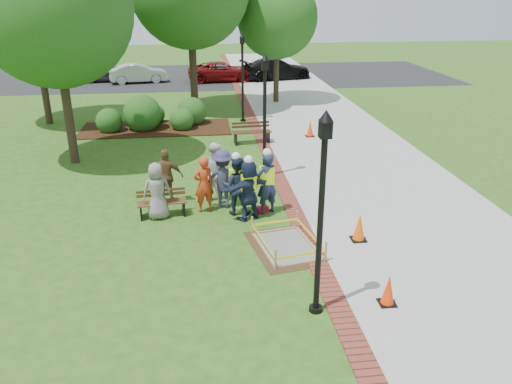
{
  "coord_description": "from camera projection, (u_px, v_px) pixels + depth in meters",
  "views": [
    {
      "loc": [
        -1.01,
        -11.47,
        6.26
      ],
      "look_at": [
        0.5,
        1.2,
        1.0
      ],
      "focal_mm": 35.0,
      "sensor_mm": 36.0,
      "label": 1
    }
  ],
  "objects": [
    {
      "name": "casual_person_a",
      "position": [
        157.0,
        191.0,
        14.28
      ],
      "size": [
        0.59,
        0.44,
        1.68
      ],
      "color": "gray",
      "rests_on": "ground"
    },
    {
      "name": "cone_back",
      "position": [
        359.0,
        228.0,
        13.15
      ],
      "size": [
        0.39,
        0.39,
        0.78
      ],
      "color": "black",
      "rests_on": "ground"
    },
    {
      "name": "lamp_near",
      "position": [
        321.0,
        202.0,
        9.46
      ],
      "size": [
        0.28,
        0.28,
        4.26
      ],
      "color": "black",
      "rests_on": "ground"
    },
    {
      "name": "hivis_worker_c",
      "position": [
        236.0,
        184.0,
        14.53
      ],
      "size": [
        0.62,
        0.45,
        1.91
      ],
      "color": "#161939",
      "rests_on": "ground"
    },
    {
      "name": "parked_car_c",
      "position": [
        222.0,
        81.0,
        35.74
      ],
      "size": [
        2.22,
        4.59,
        1.46
      ],
      "primitive_type": "imported",
      "rotation": [
        0.0,
        0.0,
        1.63
      ],
      "color": "maroon",
      "rests_on": "ground"
    },
    {
      "name": "hivis_worker_b",
      "position": [
        267.0,
        182.0,
        14.56
      ],
      "size": [
        0.7,
        0.59,
        2.01
      ],
      "color": "#1B2047",
      "rests_on": "ground"
    },
    {
      "name": "parking_lot",
      "position": [
        209.0,
        76.0,
        37.81
      ],
      "size": [
        36.0,
        12.0,
        0.01
      ],
      "primitive_type": "cube",
      "color": "black",
      "rests_on": "ground"
    },
    {
      "name": "shrub_c",
      "position": [
        182.0,
        130.0,
        23.59
      ],
      "size": [
        1.13,
        1.13,
        1.13
      ],
      "primitive_type": "sphere",
      "color": "#1A4B15",
      "rests_on": "ground"
    },
    {
      "name": "shrub_d",
      "position": [
        192.0,
        124.0,
        24.56
      ],
      "size": [
        1.43,
        1.43,
        1.43
      ],
      "primitive_type": "sphere",
      "color": "#1A4B15",
      "rests_on": "ground"
    },
    {
      "name": "parked_car_d",
      "position": [
        276.0,
        79.0,
        36.46
      ],
      "size": [
        3.24,
        5.31,
        1.61
      ],
      "primitive_type": "imported",
      "rotation": [
        0.0,
        0.0,
        1.81
      ],
      "color": "black",
      "rests_on": "ground"
    },
    {
      "name": "sidewalk",
      "position": [
        331.0,
        135.0,
        22.75
      ],
      "size": [
        6.0,
        60.0,
        0.02
      ],
      "primitive_type": "cube",
      "color": "#9E9E99",
      "rests_on": "ground"
    },
    {
      "name": "shrub_e",
      "position": [
        156.0,
        122.0,
        24.85
      ],
      "size": [
        0.96,
        0.96,
        0.96
      ],
      "primitive_type": "sphere",
      "color": "#1A4B15",
      "rests_on": "ground"
    },
    {
      "name": "shrub_a",
      "position": [
        110.0,
        132.0,
        23.22
      ],
      "size": [
        1.2,
        1.2,
        1.2
      ],
      "primitive_type": "sphere",
      "color": "#1A4B15",
      "rests_on": "ground"
    },
    {
      "name": "toolbox",
      "position": [
        262.0,
        209.0,
        14.92
      ],
      "size": [
        0.41,
        0.32,
        0.18
      ],
      "primitive_type": "cube",
      "rotation": [
        0.0,
        0.0,
        0.41
      ],
      "color": "maroon",
      "rests_on": "ground"
    },
    {
      "name": "casual_person_e",
      "position": [
        223.0,
        179.0,
        14.99
      ],
      "size": [
        0.6,
        0.41,
        1.81
      ],
      "color": "#2F2E51",
      "rests_on": "ground"
    },
    {
      "name": "bench_near",
      "position": [
        162.0,
        208.0,
        14.63
      ],
      "size": [
        1.47,
        0.65,
        0.77
      ],
      "color": "brown",
      "rests_on": "ground"
    },
    {
      "name": "parked_car_a",
      "position": [
        105.0,
        82.0,
        35.57
      ],
      "size": [
        2.27,
        4.55,
        1.44
      ],
      "primitive_type": "imported",
      "rotation": [
        0.0,
        0.0,
        1.65
      ],
      "color": "#2A2B2D",
      "rests_on": "ground"
    },
    {
      "name": "parked_car_b",
      "position": [
        139.0,
        83.0,
        35.14
      ],
      "size": [
        2.59,
        4.62,
        1.42
      ],
      "primitive_type": "imported",
      "rotation": [
        0.0,
        0.0,
        1.74
      ],
      "color": "#B9BABF",
      "rests_on": "ground"
    },
    {
      "name": "hivis_worker_a",
      "position": [
        249.0,
        188.0,
        14.19
      ],
      "size": [
        0.67,
        0.57,
        1.93
      ],
      "color": "#1A2445",
      "rests_on": "ground"
    },
    {
      "name": "shrub_b",
      "position": [
        144.0,
        130.0,
        23.61
      ],
      "size": [
        1.78,
        1.78,
        1.78
      ],
      "primitive_type": "sphere",
      "color": "#1A4B15",
      "rests_on": "ground"
    },
    {
      "name": "casual_person_b",
      "position": [
        204.0,
        185.0,
        14.73
      ],
      "size": [
        0.63,
        0.51,
        1.7
      ],
      "color": "red",
      "rests_on": "ground"
    },
    {
      "name": "tree_right",
      "position": [
        277.0,
        18.0,
        27.59
      ],
      "size": [
        4.47,
        4.47,
        6.91
      ],
      "color": "#3D2D1E",
      "rests_on": "ground"
    },
    {
      "name": "ground",
      "position": [
        242.0,
        246.0,
        13.02
      ],
      "size": [
        100.0,
        100.0,
        0.0
      ],
      "primitive_type": "plane",
      "color": "#285116",
      "rests_on": "ground"
    },
    {
      "name": "cone_front",
      "position": [
        388.0,
        291.0,
        10.49
      ],
      "size": [
        0.36,
        0.36,
        0.7
      ],
      "color": "black",
      "rests_on": "ground"
    },
    {
      "name": "casual_person_c",
      "position": [
        215.0,
        172.0,
        15.51
      ],
      "size": [
        0.71,
        0.68,
        1.87
      ],
      "color": "white",
      "rests_on": "ground"
    },
    {
      "name": "brick_edging",
      "position": [
        260.0,
        137.0,
        22.39
      ],
      "size": [
        0.5,
        60.0,
        0.03
      ],
      "primitive_type": "cube",
      "color": "maroon",
      "rests_on": "ground"
    },
    {
      "name": "mulch_bed",
      "position": [
        156.0,
        129.0,
        23.7
      ],
      "size": [
        7.0,
        3.0,
        0.05
      ],
      "primitive_type": "cube",
      "color": "#381E0F",
      "rests_on": "ground"
    },
    {
      "name": "wet_concrete_pad",
      "position": [
        287.0,
        240.0,
        12.83
      ],
      "size": [
        2.09,
        2.57,
        0.55
      ],
      "color": "#47331E",
      "rests_on": "ground"
    },
    {
      "name": "lamp_far",
      "position": [
        242.0,
        71.0,
        24.15
      ],
      "size": [
        0.28,
        0.28,
        4.26
      ],
      "color": "black",
      "rests_on": "ground"
    },
    {
      "name": "tree_left",
      "position": [
        53.0,
        8.0,
        17.09
      ],
      "size": [
        5.49,
        5.49,
        8.35
      ],
      "color": "#3D2D1E",
      "rests_on": "ground"
    },
    {
      "name": "lamp_mid",
      "position": [
        265.0,
        108.0,
        16.8
      ],
      "size": [
        0.28,
        0.28,
        4.26
      ],
      "color": "black",
      "rests_on": "ground"
    },
    {
      "name": "cone_far",
      "position": [
        310.0,
        129.0,
        22.33
      ],
      "size": [
        0.38,
        0.38,
        0.76
      ],
      "color": "black",
      "rests_on": "ground"
    },
    {
      "name": "bench_far",
      "position": [
        252.0,
        137.0,
        21.45
      ],
      "size": [
        1.68,
        0.68,
        0.89
      ],
      "color": "#4C271A",
      "rests_on": "ground"
    },
    {
      "name": "casual_person_d",
      "position": [
        167.0,
        176.0,
        15.33
      ],
      "size": [
        0.58,
        0.4,
        1.72
      ],
      "color": "brown",
      "rests_on": "ground"
    }
  ]
}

